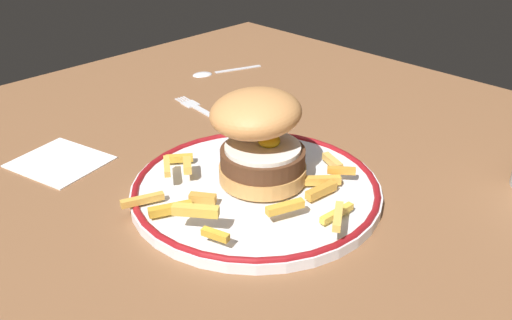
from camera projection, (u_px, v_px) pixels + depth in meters
ground_plane at (231, 204)px, 67.98cm from camera, size 110.52×106.61×4.00cm
dinner_plate at (256, 189)px, 65.65cm from camera, size 28.87×28.87×1.60cm
burger at (259, 136)px, 63.83cm from camera, size 14.49×14.40×10.85cm
fries_pile at (249, 189)px, 62.26cm from camera, size 24.74×25.94×3.00cm
fork at (202, 110)px, 87.61cm from camera, size 3.17×14.46×0.36cm
spoon at (210, 72)px, 102.49cm from camera, size 13.07×6.19×0.90cm
napkin at (60, 161)px, 72.88cm from camera, size 11.77×12.80×0.40cm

